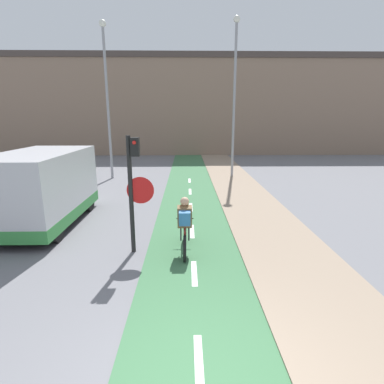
{
  "coord_description": "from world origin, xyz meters",
  "views": [
    {
      "loc": [
        -0.16,
        -2.97,
        3.35
      ],
      "look_at": [
        0.0,
        5.67,
        1.2
      ],
      "focal_mm": 28.0,
      "sensor_mm": 36.0,
      "label": 1
    }
  ],
  "objects_px": {
    "traffic_light_pole": "(134,182)",
    "street_lamp_far": "(107,88)",
    "van": "(42,190)",
    "cyclist_near": "(185,226)",
    "street_lamp_sidewalk": "(235,86)"
  },
  "relations": [
    {
      "from": "cyclist_near",
      "to": "van",
      "type": "xyz_separation_m",
      "value": [
        -4.52,
        2.17,
        0.45
      ]
    },
    {
      "from": "traffic_light_pole",
      "to": "street_lamp_far",
      "type": "distance_m",
      "value": 10.62
    },
    {
      "from": "street_lamp_sidewalk",
      "to": "cyclist_near",
      "type": "bearing_deg",
      "value": -104.96
    },
    {
      "from": "traffic_light_pole",
      "to": "cyclist_near",
      "type": "distance_m",
      "value": 1.68
    },
    {
      "from": "traffic_light_pole",
      "to": "street_lamp_far",
      "type": "height_order",
      "value": "street_lamp_far"
    },
    {
      "from": "street_lamp_far",
      "to": "van",
      "type": "relative_size",
      "value": 1.85
    },
    {
      "from": "street_lamp_far",
      "to": "cyclist_near",
      "type": "relative_size",
      "value": 4.85
    },
    {
      "from": "van",
      "to": "cyclist_near",
      "type": "bearing_deg",
      "value": -25.58
    },
    {
      "from": "cyclist_near",
      "to": "traffic_light_pole",
      "type": "bearing_deg",
      "value": 177.47
    },
    {
      "from": "traffic_light_pole",
      "to": "van",
      "type": "distance_m",
      "value": 3.97
    },
    {
      "from": "van",
      "to": "traffic_light_pole",
      "type": "bearing_deg",
      "value": -32.68
    },
    {
      "from": "traffic_light_pole",
      "to": "street_lamp_sidewalk",
      "type": "relative_size",
      "value": 0.35
    },
    {
      "from": "cyclist_near",
      "to": "street_lamp_sidewalk",
      "type": "bearing_deg",
      "value": 75.04
    },
    {
      "from": "cyclist_near",
      "to": "van",
      "type": "bearing_deg",
      "value": 154.42
    },
    {
      "from": "traffic_light_pole",
      "to": "van",
      "type": "height_order",
      "value": "traffic_light_pole"
    }
  ]
}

